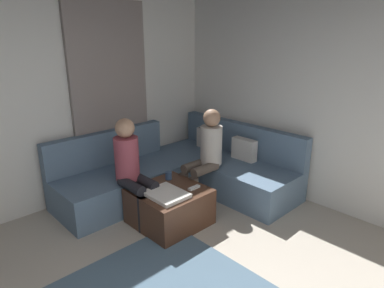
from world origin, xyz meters
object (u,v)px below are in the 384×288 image
game_remote (194,188)px  person_on_couch_side (132,167)px  sectional_couch (182,172)px  person_on_couch_back (206,152)px  ottoman (169,206)px  coffee_mug (169,176)px

game_remote → person_on_couch_side: bearing=-140.3°
sectional_couch → person_on_couch_back: person_on_couch_back is taller
game_remote → person_on_couch_side: (-0.55, -0.45, 0.23)m
person_on_couch_back → person_on_couch_side: size_ratio=1.00×
sectional_couch → game_remote: 0.84m
person_on_couch_side → game_remote: bearing=129.7°
ottoman → person_on_couch_back: (-0.12, 0.72, 0.45)m
sectional_couch → game_remote: (0.69, -0.45, 0.15)m
ottoman → game_remote: 0.36m
person_on_couch_back → person_on_couch_side: 0.99m
ottoman → coffee_mug: (-0.22, 0.18, 0.26)m
coffee_mug → game_remote: bearing=5.7°
ottoman → person_on_couch_side: size_ratio=0.63×
ottoman → sectional_couch: bearing=127.5°
coffee_mug → person_on_couch_back: person_on_couch_back is taller
ottoman → coffee_mug: 0.38m
coffee_mug → sectional_couch: bearing=121.0°
coffee_mug → person_on_couch_back: bearing=79.9°
ottoman → person_on_couch_back: person_on_couch_back is taller
person_on_couch_side → coffee_mug: bearing=160.7°
ottoman → person_on_couch_side: 0.62m
coffee_mug → person_on_couch_back: 0.58m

